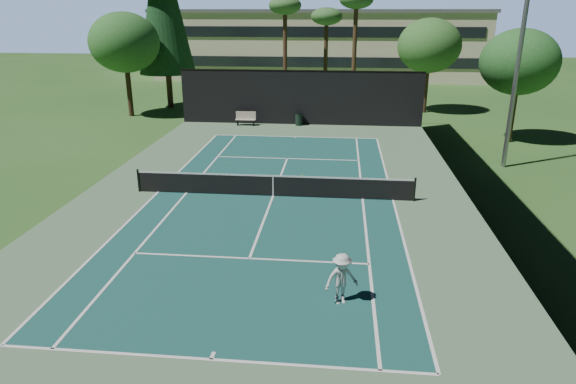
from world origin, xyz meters
name	(u,v)px	position (x,y,z in m)	size (l,w,h in m)	color
ground	(273,196)	(0.00, 0.00, 0.00)	(160.00, 160.00, 0.00)	#2B5821
apron_slab	(273,196)	(0.00, 0.00, 0.01)	(18.00, 32.00, 0.01)	#577954
court_surface	(273,196)	(0.00, 0.00, 0.01)	(10.97, 23.77, 0.01)	#184E48
court_lines	(273,196)	(0.00, 0.00, 0.02)	(11.07, 23.87, 0.01)	white
tennis_net	(273,185)	(0.00, 0.00, 0.56)	(12.90, 0.10, 1.10)	black
fence	(273,154)	(0.00, 0.06, 2.01)	(18.04, 32.05, 4.03)	black
player	(342,279)	(3.16, -8.91, 0.79)	(1.02, 0.59, 1.58)	silver
tennis_ball_b	(269,177)	(-0.57, 2.83, 0.03)	(0.06, 0.06, 0.06)	#D4EA35
tennis_ball_c	(302,175)	(1.10, 3.23, 0.03)	(0.06, 0.06, 0.06)	#C5E935
tennis_ball_d	(229,162)	(-3.18, 5.21, 0.03)	(0.06, 0.06, 0.06)	#C6D630
park_bench	(246,118)	(-4.04, 15.32, 0.55)	(1.50, 0.45, 1.02)	beige
trash_bin	(299,119)	(-0.08, 15.66, 0.48)	(0.56, 0.56, 0.95)	black
palm_a	(285,10)	(-2.00, 24.00, 8.19)	(2.80, 2.80, 9.32)	#4D3021
palm_b	(327,20)	(1.50, 26.00, 7.36)	(2.80, 2.80, 8.42)	#402C1B
palm_c	(356,4)	(4.00, 23.00, 8.60)	(2.80, 2.80, 9.77)	#4A331F
decid_tree_a	(429,46)	(10.00, 22.00, 5.42)	(5.12, 5.12, 7.62)	#4C2F20
decid_tree_b	(519,62)	(14.00, 12.00, 5.08)	(4.80, 4.80, 7.14)	#4A341F
decid_tree_c	(124,43)	(-14.00, 18.00, 5.76)	(5.44, 5.44, 8.09)	#422B1C
campus_building	(319,43)	(0.00, 45.98, 4.21)	(40.50, 12.50, 8.30)	beige
light_pole	(521,45)	(12.00, 6.00, 6.46)	(0.90, 0.25, 12.22)	gray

